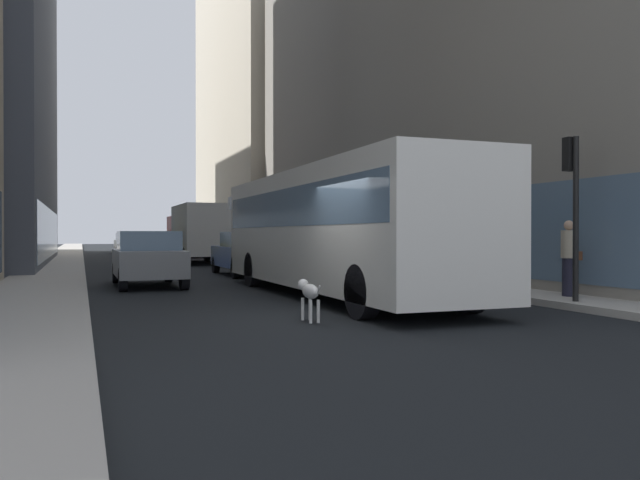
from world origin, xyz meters
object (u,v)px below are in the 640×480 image
car_black_suv (133,244)px  car_white_van (127,243)px  pedestrian_with_handbag (569,258)px  pedestrian_in_coat (415,250)px  transit_bus (334,224)px  dalmatian_dog (309,292)px  car_blue_hatchback (248,253)px  car_yellow_taxi (149,247)px  box_truck (198,232)px  traffic_light_near (573,191)px  car_red_coupe (200,245)px  car_grey_wagon (148,258)px

car_black_suv → car_white_van: bearing=90.0°
pedestrian_with_handbag → pedestrian_in_coat: size_ratio=1.00×
car_white_van → transit_bus: bearing=-86.4°
transit_bus → car_white_van: (-2.40, 38.09, -0.95)m
dalmatian_dog → car_blue_hatchback: bearing=80.6°
car_yellow_taxi → pedestrian_with_handbag: 24.93m
transit_bus → car_yellow_taxi: 20.90m
box_truck → traffic_light_near: 23.76m
pedestrian_with_handbag → car_black_suv: bearing=100.7°
car_black_suv → pedestrian_in_coat: 29.10m
car_blue_hatchback → dalmatian_dog: (-2.08, -12.65, -0.31)m
car_blue_hatchback → pedestrian_in_coat: 6.43m
transit_bus → car_white_van: transit_bus is taller
car_white_van → pedestrian_with_handbag: size_ratio=2.66×
car_red_coupe → car_grey_wagon: size_ratio=1.15×
car_red_coupe → car_grey_wagon: same height
car_black_suv → pedestrian_in_coat: bearing=-76.1°
car_black_suv → car_white_van: (-0.00, 5.70, 0.00)m
pedestrian_in_coat → traffic_light_near: traffic_light_near is taller
transit_bus → car_black_suv: size_ratio=2.69×
dalmatian_dog → pedestrian_with_handbag: pedestrian_with_handbag is taller
car_blue_hatchback → car_black_suv: bearing=95.8°
box_truck → dalmatian_dog: 23.50m
transit_bus → car_blue_hatchback: size_ratio=2.70×
car_red_coupe → pedestrian_in_coat: bearing=-82.8°
dalmatian_dog → car_white_van: bearing=90.4°
car_blue_hatchback → pedestrian_in_coat: (4.59, -4.50, 0.19)m
car_red_coupe → box_truck: box_truck is taller
box_truck → pedestrian_in_coat: size_ratio=4.44×
car_blue_hatchback → box_truck: size_ratio=0.57×
car_yellow_taxi → pedestrian_in_coat: 18.01m
box_truck → dalmatian_dog: size_ratio=7.79×
car_blue_hatchback → car_red_coupe: (1.60, 19.27, 0.00)m
box_truck → traffic_light_near: (3.70, -23.46, 0.77)m
pedestrian_in_coat → car_blue_hatchback: bearing=135.5°
car_grey_wagon → dalmatian_dog: size_ratio=4.34×
pedestrian_with_handbag → car_grey_wagon: bearing=136.3°
dalmatian_dog → traffic_light_near: traffic_light_near is taller
car_red_coupe → pedestrian_in_coat: 23.97m
transit_bus → car_red_coupe: (1.60, 27.92, -0.95)m
car_grey_wagon → box_truck: (4.00, 14.69, 0.85)m
pedestrian_with_handbag → car_red_coupe: bearing=95.0°
car_blue_hatchback → box_truck: (-0.00, 10.73, 0.84)m
car_white_van → pedestrian_in_coat: size_ratio=2.66×
transit_bus → car_blue_hatchback: bearing=90.0°
car_red_coupe → box_truck: 8.73m
pedestrian_in_coat → car_red_coupe: bearing=97.2°
box_truck → dalmatian_dog: (-2.08, -23.38, -1.15)m
car_red_coupe → traffic_light_near: (2.10, -32.00, 1.61)m
car_black_suv → car_yellow_taxi: bearing=-90.0°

